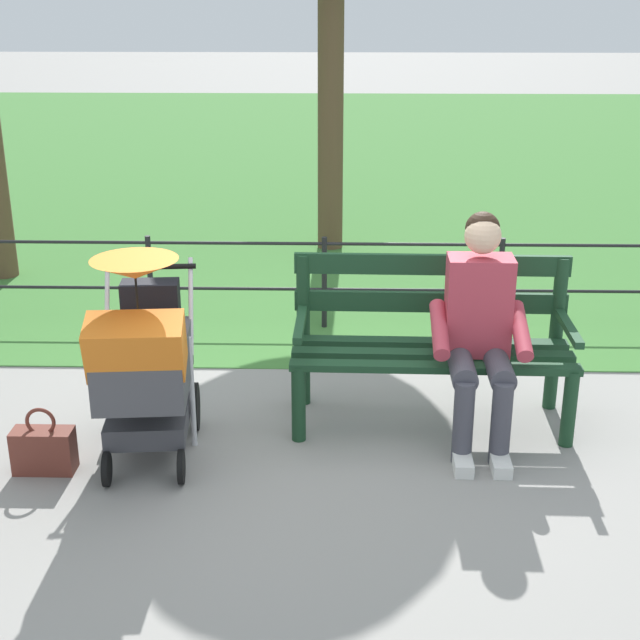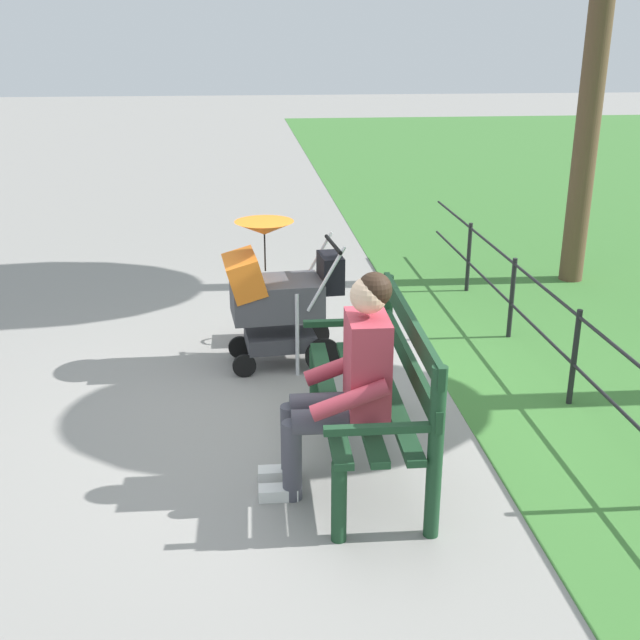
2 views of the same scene
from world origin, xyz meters
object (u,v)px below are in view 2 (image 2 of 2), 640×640
Objects in this scene: park_bench at (379,383)px; stroller at (276,293)px; handbag at (255,326)px; person_on_bench at (347,378)px.

park_bench is 1.64m from stroller.
park_bench is 2.23m from handbag.
park_bench is 0.36m from person_on_bench.
park_bench is at bearing -161.28° from stroller.
stroller reaches higher than handbag.
person_on_bench reaches higher than handbag.
stroller is at bearing 9.62° from person_on_bench.
park_bench is at bearing -161.82° from handbag.
handbag is at bearing 18.18° from park_bench.
handbag is (0.53, 0.16, -0.47)m from stroller.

